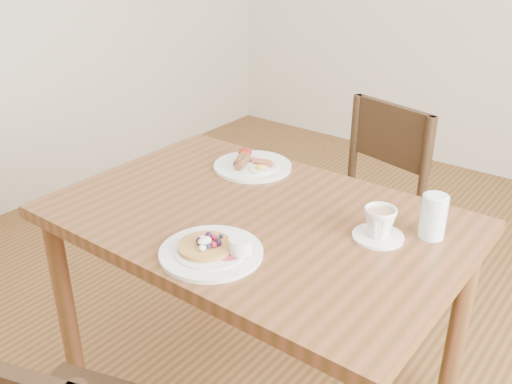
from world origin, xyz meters
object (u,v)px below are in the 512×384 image
Objects in this scene: chair_far at (363,204)px; water_glass at (433,216)px; breakfast_plate at (251,165)px; pancake_plate at (213,250)px; teacup_saucer at (379,225)px; dining_table at (256,242)px.

chair_far is 0.77m from water_glass.
breakfast_plate is at bearing 173.72° from water_glass.
teacup_saucer reaches higher than pancake_plate.
dining_table is 0.28m from pancake_plate.
chair_far reaches higher than breakfast_plate.
water_glass is at bearing 46.52° from pancake_plate.
chair_far reaches higher than pancake_plate.
dining_table is 0.73m from chair_far.
dining_table is 9.76× the size of water_glass.
teacup_saucer is at bearing -139.54° from water_glass.
chair_far is 3.26× the size of breakfast_plate.
teacup_saucer is (0.30, 0.34, 0.03)m from pancake_plate.
chair_far reaches higher than water_glass.
breakfast_plate is at bearing 117.96° from pancake_plate.
water_glass is (0.68, -0.07, 0.05)m from breakfast_plate.
dining_table is 4.44× the size of breakfast_plate.
chair_far is 1.00m from pancake_plate.
chair_far is at bearing 131.14° from water_glass.
teacup_saucer is (0.35, 0.09, 0.14)m from dining_table.
water_glass is at bearing 144.93° from chair_far.
chair_far is (-0.00, 0.71, -0.16)m from dining_table.
pancake_plate is 1.93× the size of teacup_saucer.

